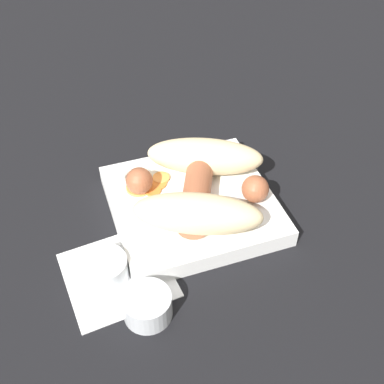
% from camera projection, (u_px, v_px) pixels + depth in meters
% --- Properties ---
extents(ground_plane, '(3.00, 3.00, 0.00)m').
position_uv_depth(ground_plane, '(192.00, 211.00, 0.63)').
color(ground_plane, black).
extents(food_tray, '(0.20, 0.19, 0.02)m').
position_uv_depth(food_tray, '(192.00, 204.00, 0.62)').
color(food_tray, white).
rests_on(food_tray, ground_plane).
extents(bread_roll, '(0.20, 0.21, 0.05)m').
position_uv_depth(bread_roll, '(201.00, 183.00, 0.60)').
color(bread_roll, beige).
rests_on(bread_roll, food_tray).
extents(sausage, '(0.17, 0.15, 0.03)m').
position_uv_depth(sausage, '(197.00, 185.00, 0.60)').
color(sausage, '#9E5638').
rests_on(sausage, food_tray).
extents(pickled_veggies, '(0.07, 0.06, 0.00)m').
position_uv_depth(pickled_veggies, '(144.00, 181.00, 0.63)').
color(pickled_veggies, orange).
rests_on(pickled_veggies, food_tray).
extents(napkin, '(0.13, 0.13, 0.00)m').
position_uv_depth(napkin, '(118.00, 274.00, 0.55)').
color(napkin, white).
rests_on(napkin, ground_plane).
extents(condiment_cup_near, '(0.05, 0.05, 0.03)m').
position_uv_depth(condiment_cup_near, '(105.00, 270.00, 0.54)').
color(condiment_cup_near, silver).
rests_on(condiment_cup_near, ground_plane).
extents(condiment_cup_far, '(0.05, 0.05, 0.03)m').
position_uv_depth(condiment_cup_far, '(147.00, 307.00, 0.51)').
color(condiment_cup_far, silver).
rests_on(condiment_cup_far, ground_plane).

